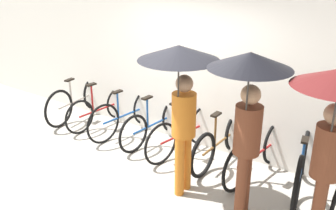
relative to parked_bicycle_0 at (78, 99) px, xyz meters
name	(u,v)px	position (x,y,z in m)	size (l,w,h in m)	color
ground_plane	(134,189)	(2.57, -1.37, -0.39)	(30.00, 30.00, 0.00)	#9E998E
back_wall	(199,72)	(2.57, 0.38, 0.91)	(13.14, 0.12, 2.60)	silver
parked_bicycle_0	(78,99)	(0.00, 0.00, 0.00)	(0.44, 1.83, 0.97)	black
parked_bicycle_1	(100,108)	(0.64, -0.03, -0.04)	(0.44, 1.64, 0.97)	black
parked_bicycle_2	(127,113)	(1.29, 0.00, -0.01)	(0.44, 1.81, 0.99)	black
parked_bicycle_3	(155,122)	(1.93, 0.02, -0.03)	(0.44, 1.75, 1.05)	black
parked_bicycle_4	(183,132)	(2.57, -0.08, -0.01)	(0.47, 1.69, 0.98)	black
parked_bicycle_5	(221,141)	(3.22, 0.01, -0.02)	(0.44, 1.76, 1.05)	black
parked_bicycle_6	(258,152)	(3.86, -0.05, 0.00)	(0.45, 1.78, 1.05)	black
parked_bicycle_7	(302,165)	(4.50, -0.06, 0.01)	(0.50, 1.77, 1.07)	black
pedestrian_leading	(181,81)	(3.17, -1.11, 1.26)	(1.00, 1.00, 2.10)	#C66B1E
pedestrian_center	(249,96)	(4.07, -1.12, 1.24)	(0.91, 0.91, 2.14)	brown
pedestrian_trailing	(334,115)	(4.96, -1.09, 1.22)	(0.92, 0.92, 2.10)	brown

